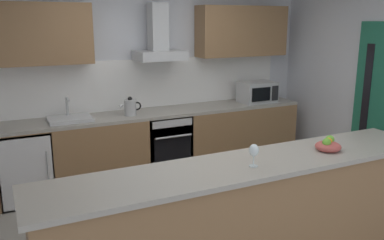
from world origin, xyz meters
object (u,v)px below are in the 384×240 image
Objects in this scene: microwave at (257,92)px; sink at (70,118)px; fruit_bowl at (328,145)px; wine_glass at (254,151)px; refrigerator at (25,165)px; range_hood at (159,42)px; kettle at (130,107)px; oven at (164,143)px.

sink is at bearing 179.16° from microwave.
microwave is at bearing 69.42° from fruit_bowl.
microwave is 2.81× the size of wine_glass.
wine_glass is (1.52, -2.40, 0.67)m from refrigerator.
fruit_bowl is (0.58, -2.48, -0.77)m from range_hood.
wine_glass reaches higher than refrigerator.
sink is 0.74m from kettle.
refrigerator is at bearing 179.55° from microwave.
sink reaches higher than oven.
oven is at bearing 103.78° from fruit_bowl.
kettle is (-0.46, -0.03, 0.55)m from oven.
fruit_bowl reaches higher than refrigerator.
fruit_bowl is at bearing -53.02° from sink.
oven is at bearing -90.00° from range_hood.
range_hood reaches higher than kettle.
sink is 2.61m from wine_glass.
sink is 0.69× the size of range_hood.
oven is 1.11× the size of range_hood.
kettle reaches higher than refrigerator.
oven is 0.72m from kettle.
fruit_bowl is at bearing -76.22° from oven.
range_hood is 3.27× the size of fruit_bowl.
wine_glass is at bearing -57.66° from refrigerator.
sink is at bearing 179.48° from oven.
sink reaches higher than fruit_bowl.
refrigerator is at bearing 178.61° from kettle.
oven is 2.48m from fruit_bowl.
fruit_bowl is (0.58, -2.35, 0.56)m from oven.
range_hood is at bearing 84.90° from wine_glass.
wine_glass is at bearing -176.56° from fruit_bowl.
kettle is 2.38m from wine_glass.
range_hood reaches higher than sink.
microwave reaches higher than refrigerator.
microwave reaches higher than oven.
microwave is 0.69× the size of range_hood.
sink is (-2.65, 0.04, -0.12)m from microwave.
range_hood is 4.05× the size of wine_glass.
microwave is at bearing -1.10° from oven.
refrigerator is at bearing -178.55° from sink.
sink is (-1.20, 0.01, 0.47)m from oven.
range_hood reaches higher than wine_glass.
kettle reaches higher than fruit_bowl.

